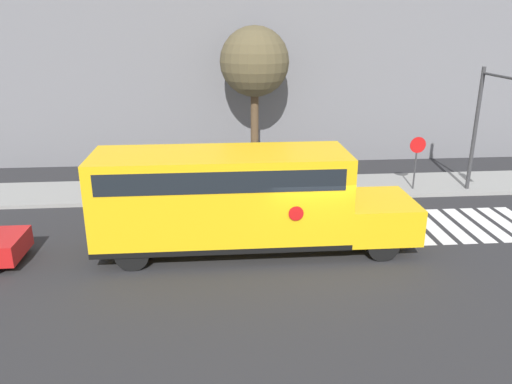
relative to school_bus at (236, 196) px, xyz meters
The scene contains 8 objects.
ground_plane 2.95m from the school_bus, 15.25° to the right, with size 60.00×60.00×0.00m, color #28282B.
sidewalk_strip 6.54m from the school_bus, 69.16° to the left, with size 44.00×3.00×0.15m.
building_backdrop 13.09m from the school_bus, 79.75° to the left, with size 32.00×4.00×10.83m.
crosswalk_stripes 8.77m from the school_bus, ahead, with size 4.70×3.20×0.01m.
school_bus is the anchor object (origin of this frame).
stop_sign 9.36m from the school_bus, 33.04° to the left, with size 0.68×0.10×2.42m.
traffic_light 10.93m from the school_bus, 19.50° to the left, with size 0.28×4.05×5.26m.
tree_near_sidewalk 9.31m from the school_bus, 81.49° to the left, with size 3.16×3.16×6.82m.
Camera 1 is at (-2.82, -13.99, 6.98)m, focal length 35.00 mm.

